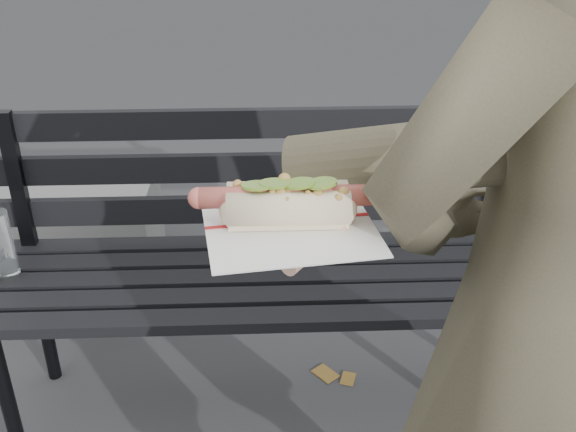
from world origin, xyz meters
The scene contains 3 objects.
park_bench centered at (-0.09, 0.86, 0.52)m, with size 1.50×0.44×0.88m.
person centered at (0.34, 0.02, 0.88)m, with size 0.64×0.42×1.75m, color #484130.
held_hotdog centered at (0.15, 0.01, 1.14)m, with size 0.62×0.30×0.20m.
Camera 1 is at (-0.07, -0.72, 1.47)m, focal length 42.00 mm.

